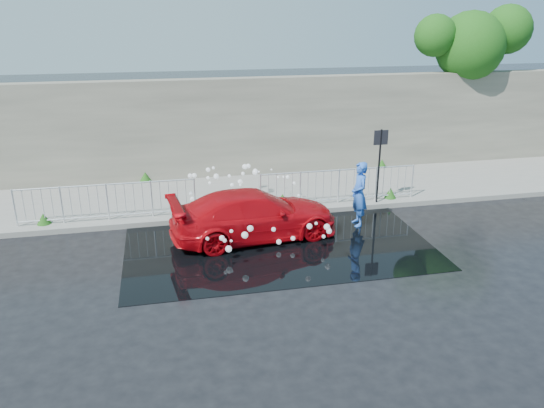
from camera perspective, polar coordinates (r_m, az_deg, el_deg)
The scene contains 13 objects.
ground at distance 13.30m, azimuth -0.60°, elevation -6.18°, with size 90.00×90.00×0.00m, color black.
pavement at distance 17.83m, azimuth -3.81°, elevation 1.03°, with size 30.00×4.00×0.15m, color slate.
curb at distance 15.97m, azimuth -2.75°, elevation -1.24°, with size 30.00×0.25×0.16m, color slate.
retaining_wall at distance 19.45m, azimuth -4.90°, elevation 8.21°, with size 30.00×0.60×3.50m, color #5C594D.
puddle at distance 14.28m, azimuth 0.57°, elevation -4.23°, with size 8.00×5.00×0.01m, color black.
sign_post at distance 16.71m, azimuth 11.52°, elevation 5.26°, with size 0.45×0.06×2.50m.
tree at distance 22.59m, azimuth 20.88°, elevation 15.96°, with size 4.73×2.64×6.14m.
railing_left at distance 15.98m, azimuth -17.29°, elevation 0.35°, with size 5.05×0.05×1.10m.
railing_right at distance 16.78m, azimuth 7.18°, elevation 2.06°, with size 5.05×0.05×1.10m.
weeds at distance 17.22m, azimuth -3.72°, elevation 1.21°, with size 12.17×3.93×0.40m.
water_spray at distance 15.49m, azimuth -2.38°, elevation 0.63°, with size 3.47×5.69×1.06m.
red_car at distance 14.41m, azimuth -1.92°, elevation -1.16°, with size 1.86×4.57×1.33m, color #B3070E.
person at distance 15.36m, azimuth 9.35°, elevation 1.05°, with size 0.69×0.45×1.89m, color blue.
Camera 1 is at (-2.36, -11.69, 5.89)m, focal length 35.00 mm.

